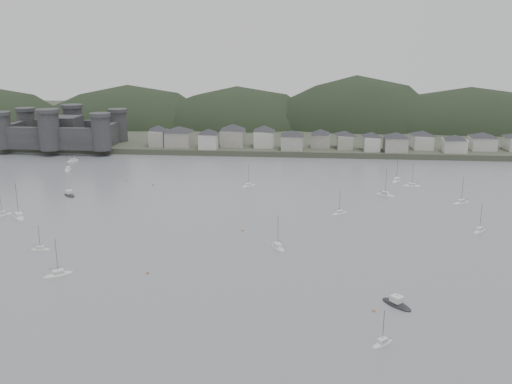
# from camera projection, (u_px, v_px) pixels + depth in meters

# --- Properties ---
(ground) EXTENTS (900.00, 900.00, 0.00)m
(ground) POSITION_uv_depth(u_px,v_px,m) (227.00, 295.00, 137.05)
(ground) COLOR slate
(ground) RESTS_ON ground
(far_shore_land) EXTENTS (900.00, 250.00, 3.00)m
(far_shore_land) POSITION_uv_depth(u_px,v_px,m) (284.00, 122.00, 420.44)
(far_shore_land) COLOR #383D2D
(far_shore_land) RESTS_ON ground
(forested_ridge) EXTENTS (851.55, 103.94, 102.57)m
(forested_ridge) POSITION_uv_depth(u_px,v_px,m) (289.00, 145.00, 398.67)
(forested_ridge) COLOR black
(forested_ridge) RESTS_ON ground
(castle) EXTENTS (66.00, 43.00, 20.00)m
(castle) POSITION_uv_depth(u_px,v_px,m) (62.00, 131.00, 318.14)
(castle) COLOR #2F2F32
(castle) RESTS_ON far_shore_land
(waterfront_town) EXTENTS (451.48, 28.46, 12.92)m
(waterfront_town) POSITION_uv_depth(u_px,v_px,m) (367.00, 139.00, 306.57)
(waterfront_town) COLOR gray
(waterfront_town) RESTS_ON far_shore_land
(moored_fleet) EXTENTS (257.72, 177.82, 13.32)m
(moored_fleet) POSITION_uv_depth(u_px,v_px,m) (228.00, 211.00, 203.92)
(moored_fleet) COLOR silver
(moored_fleet) RESTS_ON ground
(motor_launch_near) EXTENTS (7.78, 8.50, 4.02)m
(motor_launch_near) POSITION_uv_depth(u_px,v_px,m) (397.00, 304.00, 131.54)
(motor_launch_near) COLOR black
(motor_launch_near) RESTS_ON ground
(motor_launch_far) EXTENTS (7.63, 7.87, 3.92)m
(motor_launch_far) POSITION_uv_depth(u_px,v_px,m) (69.00, 195.00, 225.39)
(motor_launch_far) COLOR black
(motor_launch_far) RESTS_ON ground
(mooring_buoys) EXTENTS (171.79, 125.55, 0.70)m
(mooring_buoys) POSITION_uv_depth(u_px,v_px,m) (251.00, 223.00, 191.13)
(mooring_buoys) COLOR #BA6B3E
(mooring_buoys) RESTS_ON ground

